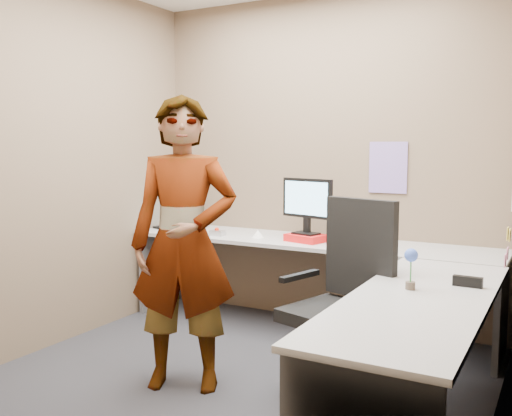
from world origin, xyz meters
The scene contains 19 objects.
ground centered at (0.00, 0.00, 0.00)m, with size 3.00×3.00×0.00m, color #26262B.
wall_back centered at (0.00, 1.30, 1.35)m, with size 3.00×3.00×0.00m, color brown.
wall_right centered at (1.50, 0.00, 1.35)m, with size 2.70×2.70×0.00m, color brown.
wall_left centered at (-1.50, 0.00, 1.35)m, with size 2.70×2.70×0.00m, color brown.
desk centered at (0.44, 0.39, 0.59)m, with size 2.98×2.58×0.73m.
paper_ream centered at (0.03, 0.90, 0.76)m, with size 0.28×0.21×0.06m, color red.
monitor centered at (0.03, 0.92, 1.04)m, with size 0.45×0.18×0.43m.
laptop centered at (-1.25, 1.00, 0.79)m, with size 0.40×0.37×0.24m.
trackball_mouse centered at (-0.73, 0.81, 0.76)m, with size 0.12×0.08×0.07m.
origami centered at (-0.39, 0.89, 0.76)m, with size 0.10×0.10×0.06m, color white.
stapler centered at (1.35, 0.01, 0.76)m, with size 0.15×0.04×0.06m, color black.
flower centered at (1.10, -0.19, 0.87)m, with size 0.07×0.07×0.22m.
calendar_purple centered at (0.55, 1.29, 1.30)m, with size 0.30×0.01×0.40m, color #846BB7.
sticky_note_a centered at (1.49, 0.55, 0.95)m, with size 0.01×0.07×0.07m, color #F2E059.
sticky_note_b centered at (1.49, 0.60, 0.82)m, with size 0.01×0.07×0.07m, color pink.
sticky_note_c centered at (1.49, 0.48, 0.80)m, with size 0.01×0.07×0.07m, color pink.
sticky_note_d centered at (1.49, 0.70, 0.92)m, with size 0.01×0.07×0.07m, color #F2E059.
office_chair centered at (0.68, -0.05, 0.47)m, with size 0.65×0.63×1.14m.
person centered at (-0.22, -0.36, 0.88)m, with size 0.65×0.42×1.77m, color #999399.
Camera 1 is at (1.79, -3.11, 1.48)m, focal length 40.00 mm.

